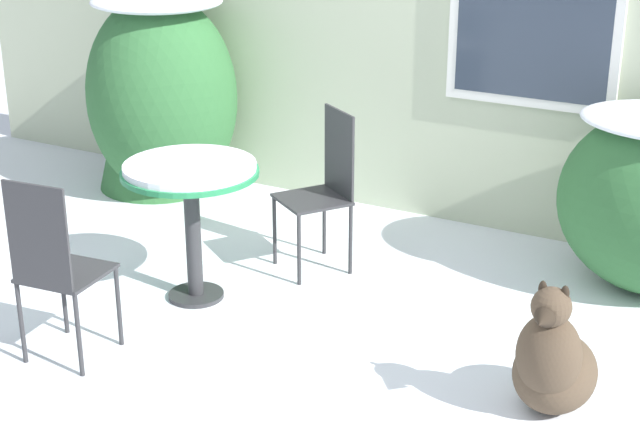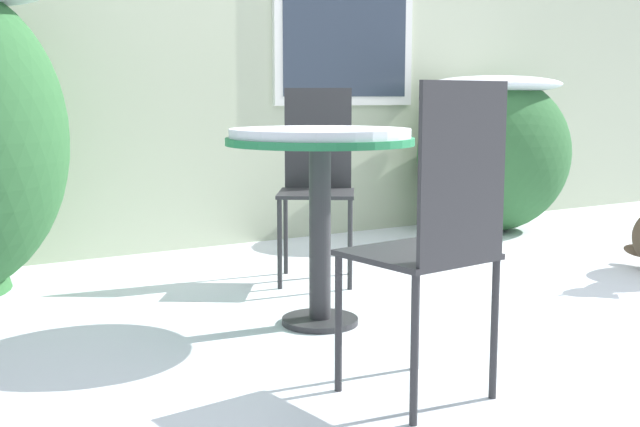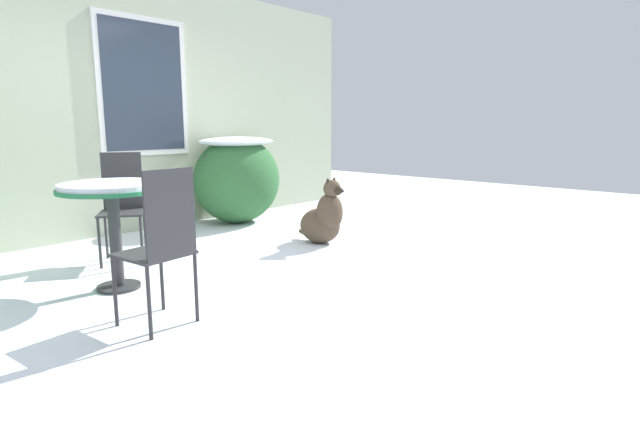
# 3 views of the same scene
# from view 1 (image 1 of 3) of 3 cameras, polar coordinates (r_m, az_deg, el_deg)

# --- Properties ---
(ground_plane) EXTENTS (16.00, 16.00, 0.00)m
(ground_plane) POSITION_cam_1_polar(r_m,az_deg,el_deg) (5.19, -3.23, -7.78)
(ground_plane) COLOR white
(house_wall) EXTENTS (8.00, 0.10, 2.91)m
(house_wall) POSITION_cam_1_polar(r_m,az_deg,el_deg) (6.57, 7.16, 11.87)
(house_wall) COLOR #B2BC9E
(house_wall) RESTS_ON ground_plane
(shrub_left) EXTENTS (1.11, 1.05, 1.48)m
(shrub_left) POSITION_cam_1_polar(r_m,az_deg,el_deg) (7.21, -9.19, 7.02)
(shrub_left) COLOR #2D6033
(shrub_left) RESTS_ON ground_plane
(evergreen_bush) EXTENTS (0.89, 0.89, 1.74)m
(evergreen_bush) POSITION_cam_1_polar(r_m,az_deg,el_deg) (7.39, -9.71, 8.05)
(evergreen_bush) COLOR #2D6033
(evergreen_bush) RESTS_ON ground_plane
(patio_table) EXTENTS (0.77, 0.77, 0.82)m
(patio_table) POSITION_cam_1_polar(r_m,az_deg,el_deg) (5.49, -7.54, 1.64)
(patio_table) COLOR #2D2D30
(patio_table) RESTS_ON ground_plane
(patio_chair_near_table) EXTENTS (0.53, 0.53, 0.99)m
(patio_chair_near_table) POSITION_cam_1_polar(r_m,az_deg,el_deg) (5.91, 0.21, 1.67)
(patio_chair_near_table) COLOR #2D2D30
(patio_chair_near_table) RESTS_ON ground_plane
(patio_chair_far_side) EXTENTS (0.42, 0.42, 0.99)m
(patio_chair_far_side) POSITION_cam_1_polar(r_m,az_deg,el_deg) (5.00, -15.15, -2.88)
(patio_chair_far_side) COLOR #2D2D30
(patio_chair_far_side) RESTS_ON ground_plane
(dog) EXTENTS (0.39, 0.65, 0.70)m
(dog) POSITION_cam_1_polar(r_m,az_deg,el_deg) (4.64, 13.39, -8.48)
(dog) COLOR #4C3D2D
(dog) RESTS_ON ground_plane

